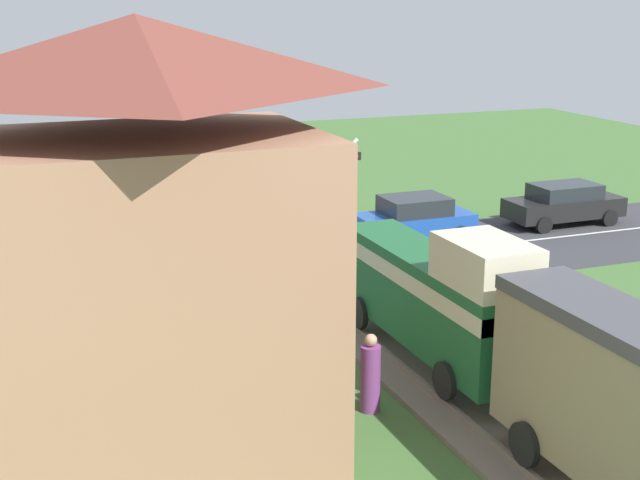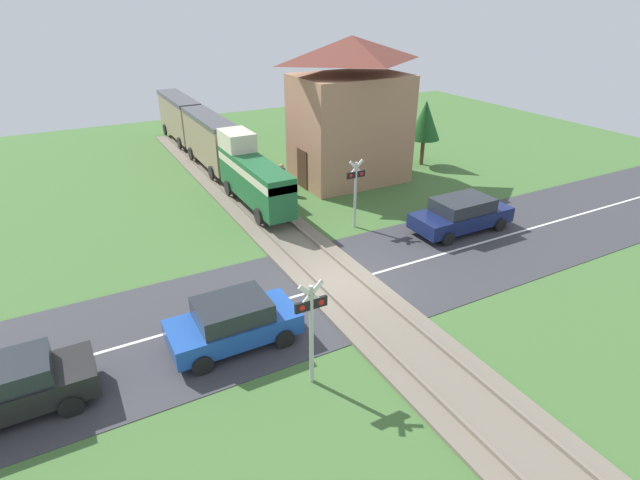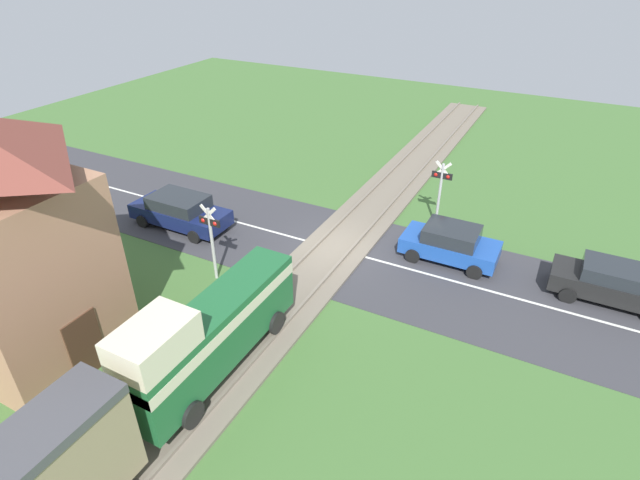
# 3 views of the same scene
# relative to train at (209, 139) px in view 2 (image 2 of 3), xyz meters

# --- Properties ---
(ground_plane) EXTENTS (60.00, 60.00, 0.00)m
(ground_plane) POSITION_rel_train_xyz_m (0.00, -15.00, -1.88)
(ground_plane) COLOR #426B33
(road_surface) EXTENTS (48.00, 6.40, 0.02)m
(road_surface) POSITION_rel_train_xyz_m (0.00, -15.00, -1.87)
(road_surface) COLOR #38383D
(road_surface) RESTS_ON ground_plane
(track_bed) EXTENTS (2.80, 48.00, 0.24)m
(track_bed) POSITION_rel_train_xyz_m (0.00, -15.00, -1.81)
(track_bed) COLOR #756B5B
(track_bed) RESTS_ON ground_plane
(train) EXTENTS (1.58, 20.36, 3.18)m
(train) POSITION_rel_train_xyz_m (0.00, 0.00, 0.00)
(train) COLOR #1E6033
(train) RESTS_ON track_bed
(car_near_crossing) EXTENTS (3.82, 1.95, 1.50)m
(car_near_crossing) POSITION_rel_train_xyz_m (-4.46, -16.44, -1.10)
(car_near_crossing) COLOR #1E4CA8
(car_near_crossing) RESTS_ON ground_plane
(car_far_side) EXTENTS (4.59, 2.00, 1.52)m
(car_far_side) POSITION_rel_train_xyz_m (7.12, -13.56, -1.09)
(car_far_side) COLOR #141E4C
(car_far_side) RESTS_ON ground_plane
(car_behind_queue) EXTENTS (4.21, 1.80, 1.47)m
(car_behind_queue) POSITION_rel_train_xyz_m (-10.38, -16.44, -1.10)
(car_behind_queue) COLOR black
(car_behind_queue) RESTS_ON ground_plane
(crossing_signal_west_approach) EXTENTS (0.90, 0.18, 3.14)m
(crossing_signal_west_approach) POSITION_rel_train_xyz_m (-3.18, -19.00, 0.13)
(crossing_signal_west_approach) COLOR #B7B7B7
(crossing_signal_west_approach) RESTS_ON ground_plane
(crossing_signal_east_approach) EXTENTS (0.90, 0.18, 3.14)m
(crossing_signal_east_approach) POSITION_rel_train_xyz_m (3.18, -11.00, 0.13)
(crossing_signal_east_approach) COLOR #B7B7B7
(crossing_signal_east_approach) RESTS_ON ground_plane
(station_building) EXTENTS (6.26, 4.47, 7.62)m
(station_building) POSITION_rel_train_xyz_m (6.34, -5.29, 1.82)
(station_building) COLOR #AD7A5B
(station_building) RESTS_ON ground_plane
(pedestrian_by_station) EXTENTS (0.40, 0.40, 1.60)m
(pedestrian_by_station) POSITION_rel_train_xyz_m (2.09, -5.54, -1.15)
(pedestrian_by_station) COLOR #7F3D84
(pedestrian_by_station) RESTS_ON ground_plane
(tree_by_station) EXTENTS (1.90, 1.90, 3.88)m
(tree_by_station) POSITION_rel_train_xyz_m (11.74, -5.11, 0.84)
(tree_by_station) COLOR brown
(tree_by_station) RESTS_ON ground_plane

